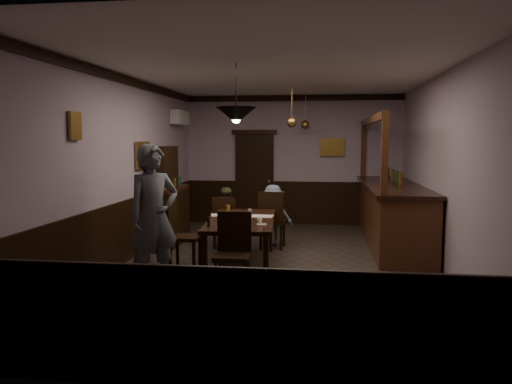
% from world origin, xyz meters
% --- Properties ---
extents(room, '(5.01, 8.01, 3.01)m').
position_xyz_m(room, '(0.00, 0.00, 1.50)').
color(room, '#2D2621').
rests_on(room, ground).
extents(dining_table, '(1.16, 2.27, 0.75)m').
position_xyz_m(dining_table, '(-0.55, -0.09, 0.69)').
color(dining_table, black).
rests_on(dining_table, ground).
extents(chair_far_left, '(0.49, 0.49, 0.95)m').
position_xyz_m(chair_far_left, '(-1.09, 1.14, 0.52)').
color(chair_far_left, black).
rests_on(chair_far_left, ground).
extents(chair_far_right, '(0.48, 0.48, 1.05)m').
position_xyz_m(chair_far_right, '(-0.21, 1.20, 0.58)').
color(chair_far_right, black).
rests_on(chair_far_right, ground).
extents(chair_near, '(0.46, 0.46, 1.04)m').
position_xyz_m(chair_near, '(-0.45, -1.40, 0.57)').
color(chair_near, black).
rests_on(chair_near, ground).
extents(chair_side, '(0.45, 0.45, 1.04)m').
position_xyz_m(chair_side, '(-1.47, -0.35, 0.57)').
color(chair_side, black).
rests_on(chair_side, ground).
extents(person_standing, '(0.82, 0.82, 1.92)m').
position_xyz_m(person_standing, '(-1.51, -1.42, 0.96)').
color(person_standing, slate).
rests_on(person_standing, ground).
extents(person_seated_left, '(0.63, 0.55, 1.09)m').
position_xyz_m(person_seated_left, '(-1.12, 1.42, 0.54)').
color(person_seated_left, '#505332').
rests_on(person_seated_left, ground).
extents(person_seated_right, '(0.81, 0.56, 1.14)m').
position_xyz_m(person_seated_right, '(-0.22, 1.49, 0.57)').
color(person_seated_right, slate).
rests_on(person_seated_right, ground).
extents(newspaper_left, '(0.47, 0.38, 0.01)m').
position_xyz_m(newspaper_left, '(-0.90, 0.22, 0.75)').
color(newspaper_left, silver).
rests_on(newspaper_left, dining_table).
extents(newspaper_right, '(0.43, 0.31, 0.01)m').
position_xyz_m(newspaper_right, '(-0.30, 0.18, 0.75)').
color(newspaper_right, silver).
rests_on(newspaper_right, dining_table).
extents(napkin, '(0.16, 0.16, 0.00)m').
position_xyz_m(napkin, '(-0.61, -0.30, 0.75)').
color(napkin, '#FCCB5D').
rests_on(napkin, dining_table).
extents(saucer, '(0.15, 0.15, 0.01)m').
position_xyz_m(saucer, '(-0.18, -0.61, 0.76)').
color(saucer, white).
rests_on(saucer, dining_table).
extents(coffee_cup, '(0.09, 0.09, 0.07)m').
position_xyz_m(coffee_cup, '(-0.21, -0.58, 0.80)').
color(coffee_cup, white).
rests_on(coffee_cup, saucer).
extents(pastry_plate, '(0.22, 0.22, 0.01)m').
position_xyz_m(pastry_plate, '(-0.53, -0.62, 0.76)').
color(pastry_plate, white).
rests_on(pastry_plate, dining_table).
extents(pastry_ring_a, '(0.13, 0.13, 0.04)m').
position_xyz_m(pastry_ring_a, '(-0.61, -0.64, 0.79)').
color(pastry_ring_a, '#C68C47').
rests_on(pastry_ring_a, pastry_plate).
extents(pastry_ring_b, '(0.13, 0.13, 0.04)m').
position_xyz_m(pastry_ring_b, '(-0.50, -0.59, 0.79)').
color(pastry_ring_b, '#C68C47').
rests_on(pastry_ring_b, pastry_plate).
extents(soda_can, '(0.07, 0.07, 0.12)m').
position_xyz_m(soda_can, '(-0.49, -0.14, 0.81)').
color(soda_can, orange).
rests_on(soda_can, dining_table).
extents(beer_glass, '(0.06, 0.06, 0.20)m').
position_xyz_m(beer_glass, '(-0.78, -0.02, 0.85)').
color(beer_glass, '#BF721E').
rests_on(beer_glass, dining_table).
extents(water_glass, '(0.06, 0.06, 0.15)m').
position_xyz_m(water_glass, '(-0.43, -0.05, 0.82)').
color(water_glass, silver).
rests_on(water_glass, dining_table).
extents(pepper_mill, '(0.04, 0.04, 0.14)m').
position_xyz_m(pepper_mill, '(-0.90, -0.85, 0.82)').
color(pepper_mill, black).
rests_on(pepper_mill, dining_table).
extents(sideboard, '(0.50, 1.40, 1.85)m').
position_xyz_m(sideboard, '(-2.21, 1.31, 0.74)').
color(sideboard, black).
rests_on(sideboard, ground).
extents(bar_counter, '(1.00, 4.28, 2.40)m').
position_xyz_m(bar_counter, '(1.99, 1.98, 0.61)').
color(bar_counter, '#451E12').
rests_on(bar_counter, ground).
extents(door_back, '(0.90, 0.06, 2.10)m').
position_xyz_m(door_back, '(-0.90, 3.95, 1.05)').
color(door_back, black).
rests_on(door_back, ground).
extents(ac_unit, '(0.20, 0.85, 0.30)m').
position_xyz_m(ac_unit, '(-2.38, 2.90, 2.45)').
color(ac_unit, white).
rests_on(ac_unit, ground).
extents(picture_left_small, '(0.04, 0.28, 0.36)m').
position_xyz_m(picture_left_small, '(-2.46, -1.60, 2.15)').
color(picture_left_small, olive).
rests_on(picture_left_small, ground).
extents(picture_left_large, '(0.04, 0.62, 0.48)m').
position_xyz_m(picture_left_large, '(-2.46, 0.80, 1.70)').
color(picture_left_large, olive).
rests_on(picture_left_large, ground).
extents(picture_back, '(0.55, 0.04, 0.42)m').
position_xyz_m(picture_back, '(0.90, 3.96, 1.80)').
color(picture_back, olive).
rests_on(picture_back, ground).
extents(pendant_iron, '(0.56, 0.56, 0.80)m').
position_xyz_m(pendant_iron, '(-0.49, -0.89, 2.30)').
color(pendant_iron, black).
rests_on(pendant_iron, ground).
extents(pendant_brass_mid, '(0.20, 0.20, 0.81)m').
position_xyz_m(pendant_brass_mid, '(0.10, 1.79, 2.30)').
color(pendant_brass_mid, '#BF8C3F').
rests_on(pendant_brass_mid, ground).
extents(pendant_brass_far, '(0.20, 0.20, 0.81)m').
position_xyz_m(pendant_brass_far, '(0.30, 3.40, 2.30)').
color(pendant_brass_far, '#BF8C3F').
rests_on(pendant_brass_far, ground).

